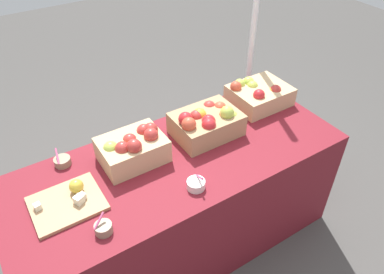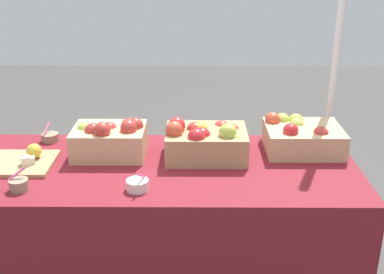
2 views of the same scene
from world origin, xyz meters
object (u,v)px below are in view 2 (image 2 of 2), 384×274
at_px(apple_crate_left, 301,136).
at_px(sample_bowl_far, 138,185).
at_px(apple_crate_right, 110,138).
at_px(sample_bowl_near, 19,185).
at_px(apple_crate_middle, 207,140).
at_px(sample_bowl_mid, 50,137).
at_px(tent_pole, 335,71).
at_px(cutting_board_front, 21,161).

bearing_deg(apple_crate_left, sample_bowl_far, -150.84).
bearing_deg(apple_crate_right, sample_bowl_near, -131.80).
xyz_separation_m(apple_crate_middle, sample_bowl_mid, (-0.80, 0.20, -0.06)).
bearing_deg(apple_crate_right, tent_pole, 20.68).
distance_m(cutting_board_front, tent_pole, 1.68).
xyz_separation_m(cutting_board_front, sample_bowl_far, (0.57, -0.24, 0.01)).
distance_m(cutting_board_front, sample_bowl_far, 0.62).
bearing_deg(tent_pole, apple_crate_right, -159.32).
height_order(apple_crate_middle, sample_bowl_mid, apple_crate_middle).
distance_m(sample_bowl_mid, tent_pole, 1.56).
bearing_deg(sample_bowl_near, apple_crate_right, 48.20).
bearing_deg(cutting_board_front, apple_crate_left, 7.68).
xyz_separation_m(sample_bowl_mid, tent_pole, (1.51, 0.27, 0.29)).
height_order(apple_crate_middle, cutting_board_front, apple_crate_middle).
height_order(apple_crate_left, tent_pole, tent_pole).
bearing_deg(apple_crate_middle, apple_crate_left, 11.02).
distance_m(sample_bowl_near, sample_bowl_mid, 0.53).
relative_size(cutting_board_front, tent_pole, 0.16).
height_order(apple_crate_right, sample_bowl_near, apple_crate_right).
bearing_deg(sample_bowl_far, sample_bowl_near, -179.39).
relative_size(sample_bowl_far, tent_pole, 0.05).
distance_m(apple_crate_middle, tent_pole, 0.87).
xyz_separation_m(sample_bowl_far, tent_pole, (1.00, 0.80, 0.28)).
distance_m(apple_crate_right, sample_bowl_mid, 0.39).
relative_size(apple_crate_right, tent_pole, 0.16).
relative_size(cutting_board_front, sample_bowl_mid, 3.62).
distance_m(apple_crate_left, apple_crate_right, 0.93).
bearing_deg(tent_pole, cutting_board_front, -160.58).
bearing_deg(sample_bowl_mid, tent_pole, 10.06).
xyz_separation_m(apple_crate_middle, sample_bowl_far, (-0.29, -0.33, -0.06)).
bearing_deg(sample_bowl_mid, sample_bowl_near, -87.90).
distance_m(sample_bowl_mid, sample_bowl_far, 0.73).
bearing_deg(apple_crate_middle, tent_pole, 33.37).
xyz_separation_m(apple_crate_left, tent_pole, (0.24, 0.37, 0.24)).
distance_m(apple_crate_left, apple_crate_middle, 0.47).
height_order(sample_bowl_near, sample_bowl_mid, sample_bowl_near).
bearing_deg(sample_bowl_mid, cutting_board_front, -101.55).
bearing_deg(cutting_board_front, apple_crate_right, 15.65).
bearing_deg(apple_crate_middle, sample_bowl_near, -156.70).
distance_m(apple_crate_right, tent_pole, 1.26).
relative_size(apple_crate_left, sample_bowl_near, 3.93).
distance_m(apple_crate_middle, apple_crate_right, 0.46).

